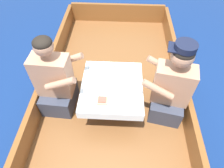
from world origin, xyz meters
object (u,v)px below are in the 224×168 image
at_px(person_port, 55,82).
at_px(coffee_cup_starboard, 93,67).
at_px(tin_can, 112,66).
at_px(coffee_cup_port, 121,101).
at_px(sandwich, 102,101).
at_px(person_starboard, 171,88).

relative_size(person_port, coffee_cup_starboard, 10.01).
distance_m(person_port, tin_can, 0.69).
height_order(person_port, coffee_cup_port, person_port).
xyz_separation_m(person_port, coffee_cup_port, (0.74, -0.24, 0.03)).
height_order(sandwich, tin_can, sandwich).
distance_m(coffee_cup_port, tin_can, 0.53).
bearing_deg(person_starboard, coffee_cup_starboard, -6.00).
bearing_deg(tin_can, person_port, -155.98).
bearing_deg(coffee_cup_port, person_port, 162.26).
bearing_deg(person_port, tin_can, 27.25).
bearing_deg(person_starboard, sandwich, 27.50).
relative_size(person_port, tin_can, 15.05).
bearing_deg(coffee_cup_starboard, tin_can, 11.78).
distance_m(coffee_cup_port, coffee_cup_starboard, 0.58).
xyz_separation_m(person_port, coffee_cup_starboard, (0.41, 0.23, 0.04)).
height_order(person_port, tin_can, person_port).
bearing_deg(coffee_cup_port, person_starboard, 20.29).
xyz_separation_m(person_port, sandwich, (0.55, -0.25, 0.03)).
relative_size(coffee_cup_starboard, tin_can, 1.50).
distance_m(sandwich, coffee_cup_port, 0.19).
bearing_deg(person_starboard, tin_can, -14.72).
bearing_deg(coffee_cup_port, coffee_cup_starboard, 125.56).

